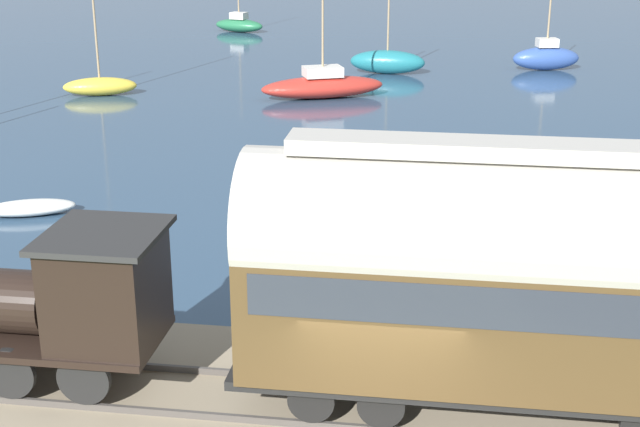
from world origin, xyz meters
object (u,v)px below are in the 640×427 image
object	(u,v)px
steam_locomotive	(45,298)
sailboat_red	(323,85)
sailboat_yellow	(100,85)
sailboat_green	(239,24)
rowboat_off_pier	(29,208)
sailboat_blue	(546,57)
rowboat_mid_harbor	(359,189)
sailboat_teal	(387,62)
passenger_coach	(518,271)

from	to	relation	value
steam_locomotive	sailboat_red	bearing A→B (deg)	-2.12
sailboat_yellow	sailboat_green	xyz separation A→B (m)	(21.72, -1.47, 0.03)
rowboat_off_pier	sailboat_blue	bearing A→B (deg)	-54.18
rowboat_off_pier	rowboat_mid_harbor	distance (m)	9.60
sailboat_teal	sailboat_green	xyz separation A→B (m)	(14.32, 11.18, -0.10)
steam_locomotive	passenger_coach	xyz separation A→B (m)	(0.00, -7.78, 0.97)
sailboat_green	steam_locomotive	bearing A→B (deg)	-154.12
passenger_coach	sailboat_teal	xyz separation A→B (m)	(33.06, 4.33, -2.39)
steam_locomotive	rowboat_off_pier	distance (m)	10.86
sailboat_red	rowboat_off_pier	size ratio (longest dim) A/B	3.42
steam_locomotive	passenger_coach	world-z (taller)	passenger_coach
sailboat_green	passenger_coach	bearing A→B (deg)	-145.26
sailboat_blue	passenger_coach	bearing A→B (deg)	160.59
sailboat_teal	sailboat_blue	size ratio (longest dim) A/B	0.92
steam_locomotive	sailboat_teal	world-z (taller)	sailboat_teal
passenger_coach	sailboat_teal	distance (m)	33.43
sailboat_blue	sailboat_yellow	distance (m)	23.00
rowboat_off_pier	rowboat_mid_harbor	xyz separation A→B (m)	(3.18, -9.06, -0.04)
sailboat_blue	sailboat_red	xyz separation A→B (m)	(-8.73, 10.68, -0.11)
sailboat_yellow	rowboat_off_pier	world-z (taller)	sailboat_yellow
sailboat_teal	sailboat_yellow	size ratio (longest dim) A/B	0.73
sailboat_teal	rowboat_off_pier	bearing A→B (deg)	163.60
sailboat_teal	rowboat_off_pier	distance (m)	25.05
sailboat_green	sailboat_red	bearing A→B (deg)	-140.62
sailboat_yellow	sailboat_red	xyz separation A→B (m)	(0.94, -10.19, 0.08)
rowboat_off_pier	sailboat_yellow	bearing A→B (deg)	-6.80
rowboat_mid_harbor	sailboat_teal	bearing A→B (deg)	10.41
sailboat_teal	sailboat_red	bearing A→B (deg)	162.37
sailboat_green	rowboat_off_pier	size ratio (longest dim) A/B	2.17
steam_locomotive	sailboat_red	xyz separation A→B (m)	(26.61, -0.99, -1.47)
sailboat_green	sailboat_blue	bearing A→B (deg)	-105.21
sailboat_teal	rowboat_off_pier	world-z (taller)	sailboat_teal
sailboat_red	passenger_coach	bearing A→B (deg)	171.23
rowboat_mid_harbor	passenger_coach	bearing A→B (deg)	-155.02
sailboat_green	sailboat_teal	bearing A→B (deg)	-125.39
passenger_coach	rowboat_off_pier	xyz separation A→B (m)	(9.48, 12.76, -2.80)
sailboat_teal	rowboat_mid_harbor	size ratio (longest dim) A/B	1.91
sailboat_yellow	sailboat_green	bearing A→B (deg)	-21.77
passenger_coach	sailboat_teal	size ratio (longest dim) A/B	1.59
sailboat_teal	sailboat_yellow	world-z (taller)	sailboat_yellow
sailboat_green	sailboat_red	size ratio (longest dim) A/B	0.63
steam_locomotive	sailboat_yellow	xyz separation A→B (m)	(25.66, 9.20, -1.55)
sailboat_red	rowboat_mid_harbor	xyz separation A→B (m)	(-13.95, -3.09, -0.40)
rowboat_off_pier	steam_locomotive	bearing A→B (deg)	-173.68
passenger_coach	rowboat_mid_harbor	distance (m)	13.49
steam_locomotive	passenger_coach	bearing A→B (deg)	-90.00
sailboat_red	sailboat_green	bearing A→B (deg)	-0.32
sailboat_blue	sailboat_yellow	xyz separation A→B (m)	(-9.68, 20.87, -0.19)
sailboat_blue	steam_locomotive	bearing A→B (deg)	148.60
rowboat_mid_harbor	sailboat_red	bearing A→B (deg)	21.15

